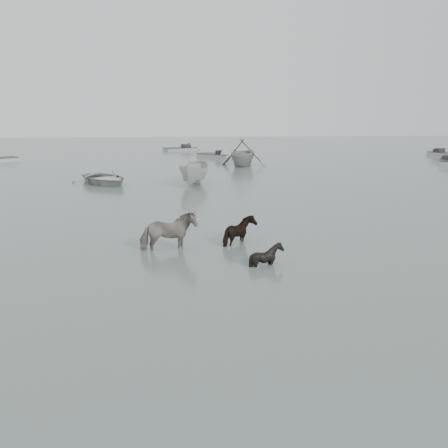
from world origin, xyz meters
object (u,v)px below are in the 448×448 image
at_px(pony_black, 267,248).
at_px(pony_pinto, 168,227).
at_px(pony_dark, 240,226).
at_px(rowboat_lead, 104,177).

bearing_deg(pony_black, pony_pinto, 80.46).
distance_m(pony_dark, pony_black, 2.66).
distance_m(pony_dark, rowboat_lead, 16.96).
distance_m(pony_pinto, pony_dark, 2.70).
distance_m(pony_pinto, pony_black, 3.73).
relative_size(pony_black, rowboat_lead, 0.24).
relative_size(pony_pinto, pony_dark, 1.53).
bearing_deg(rowboat_lead, pony_pinto, -107.43).
bearing_deg(rowboat_lead, pony_black, -100.10).
bearing_deg(rowboat_lead, pony_dark, -98.30).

